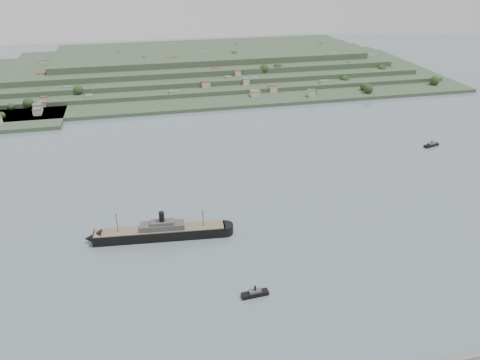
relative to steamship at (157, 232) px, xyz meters
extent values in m
plane|color=slate|center=(41.65, 16.52, -4.22)|extent=(1400.00, 1400.00, 0.00)
cube|color=#354D33|center=(41.65, 376.52, -2.22)|extent=(760.00, 260.00, 4.00)
cube|color=#354D33|center=(61.65, 401.52, 2.28)|extent=(680.00, 220.00, 5.00)
cube|color=#354D33|center=(76.65, 416.52, 7.78)|extent=(600.00, 200.00, 6.00)
cube|color=#354D33|center=(91.65, 431.52, 14.28)|extent=(520.00, 180.00, 7.00)
cube|color=#354D33|center=(106.65, 446.52, 21.78)|extent=(440.00, 160.00, 8.00)
cube|color=black|center=(2.22, -0.20, -0.96)|extent=(84.67, 18.65, 6.53)
cone|color=black|center=(-39.62, 3.55, -0.96)|extent=(12.16, 12.16, 11.20)
cylinder|color=black|center=(44.05, -3.95, -0.96)|extent=(11.20, 11.20, 6.53)
cube|color=#6D5F48|center=(2.22, -0.20, 2.59)|extent=(82.73, 17.56, 0.56)
cube|color=#464341|center=(4.07, -0.37, 4.64)|extent=(28.64, 10.87, 3.73)
cube|color=#464341|center=(4.07, -0.37, 7.17)|extent=(15.46, 7.84, 2.33)
cylinder|color=black|center=(4.07, -0.37, 10.71)|extent=(3.36, 3.36, 8.40)
cylinder|color=#452D20|center=(-23.82, 2.13, 8.85)|extent=(0.47, 0.47, 14.94)
cylinder|color=#452D20|center=(30.11, -2.70, 7.91)|extent=(0.47, 0.47, 13.07)
cube|color=black|center=(48.18, -67.98, -3.03)|extent=(15.17, 4.98, 2.39)
cube|color=#464341|center=(48.18, -67.98, -1.24)|extent=(6.92, 3.63, 1.79)
cylinder|color=black|center=(48.18, -67.98, 0.75)|extent=(1.00, 1.00, 3.48)
cube|color=black|center=(262.21, 98.84, -3.15)|extent=(16.73, 8.93, 2.15)
cube|color=#464341|center=(262.21, 98.84, -1.54)|extent=(7.98, 5.52, 1.61)
cylinder|color=black|center=(262.21, 98.84, 0.26)|extent=(0.90, 0.90, 3.13)
camera|label=1|loc=(-3.10, -259.06, 166.06)|focal=35.00mm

